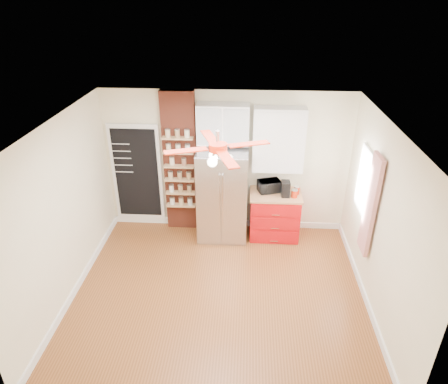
# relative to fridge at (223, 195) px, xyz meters

# --- Properties ---
(floor) EXTENTS (4.50, 4.50, 0.00)m
(floor) POSITION_rel_fridge_xyz_m (0.05, -1.63, -0.88)
(floor) COLOR brown
(floor) RESTS_ON ground
(ceiling) EXTENTS (4.50, 4.50, 0.00)m
(ceiling) POSITION_rel_fridge_xyz_m (0.05, -1.63, 1.83)
(ceiling) COLOR white
(ceiling) RESTS_ON wall_back
(wall_back) EXTENTS (4.50, 0.02, 2.70)m
(wall_back) POSITION_rel_fridge_xyz_m (0.05, 0.37, 0.48)
(wall_back) COLOR beige
(wall_back) RESTS_ON floor
(wall_front) EXTENTS (4.50, 0.02, 2.70)m
(wall_front) POSITION_rel_fridge_xyz_m (0.05, -3.63, 0.48)
(wall_front) COLOR beige
(wall_front) RESTS_ON floor
(wall_left) EXTENTS (0.02, 4.00, 2.70)m
(wall_left) POSITION_rel_fridge_xyz_m (-2.20, -1.63, 0.48)
(wall_left) COLOR beige
(wall_left) RESTS_ON floor
(wall_right) EXTENTS (0.02, 4.00, 2.70)m
(wall_right) POSITION_rel_fridge_xyz_m (2.30, -1.63, 0.48)
(wall_right) COLOR beige
(wall_right) RESTS_ON floor
(chalkboard) EXTENTS (0.95, 0.05, 1.95)m
(chalkboard) POSITION_rel_fridge_xyz_m (-1.65, 0.33, 0.23)
(chalkboard) COLOR white
(chalkboard) RESTS_ON wall_back
(brick_pillar) EXTENTS (0.60, 0.16, 2.70)m
(brick_pillar) POSITION_rel_fridge_xyz_m (-0.80, 0.29, 0.48)
(brick_pillar) COLOR brown
(brick_pillar) RESTS_ON floor
(fridge) EXTENTS (0.90, 0.70, 1.75)m
(fridge) POSITION_rel_fridge_xyz_m (0.00, 0.00, 0.00)
(fridge) COLOR silver
(fridge) RESTS_ON floor
(upper_glass_cabinet) EXTENTS (0.90, 0.35, 0.70)m
(upper_glass_cabinet) POSITION_rel_fridge_xyz_m (0.00, 0.20, 1.27)
(upper_glass_cabinet) COLOR white
(upper_glass_cabinet) RESTS_ON wall_back
(red_cabinet) EXTENTS (0.94, 0.64, 0.90)m
(red_cabinet) POSITION_rel_fridge_xyz_m (0.97, 0.05, -0.42)
(red_cabinet) COLOR #B20B0F
(red_cabinet) RESTS_ON floor
(upper_shelf_unit) EXTENTS (0.90, 0.30, 1.15)m
(upper_shelf_unit) POSITION_rel_fridge_xyz_m (0.97, 0.22, 1.00)
(upper_shelf_unit) COLOR white
(upper_shelf_unit) RESTS_ON wall_back
(window) EXTENTS (0.04, 0.75, 1.05)m
(window) POSITION_rel_fridge_xyz_m (2.28, -0.73, 0.68)
(window) COLOR white
(window) RESTS_ON wall_right
(curtain) EXTENTS (0.06, 0.40, 1.55)m
(curtain) POSITION_rel_fridge_xyz_m (2.23, -1.28, 0.57)
(curtain) COLOR #AD1B17
(curtain) RESTS_ON wall_right
(ceiling_fan) EXTENTS (1.40, 1.40, 0.44)m
(ceiling_fan) POSITION_rel_fridge_xyz_m (0.05, -1.63, 1.55)
(ceiling_fan) COLOR silver
(ceiling_fan) RESTS_ON ceiling
(toaster_oven) EXTENTS (0.46, 0.38, 0.22)m
(toaster_oven) POSITION_rel_fridge_xyz_m (0.85, 0.14, 0.13)
(toaster_oven) COLOR black
(toaster_oven) RESTS_ON red_cabinet
(coffee_maker) EXTENTS (0.15, 0.20, 0.29)m
(coffee_maker) POSITION_rel_fridge_xyz_m (1.13, -0.02, 0.17)
(coffee_maker) COLOR black
(coffee_maker) RESTS_ON red_cabinet
(canister_left) EXTENTS (0.13, 0.13, 0.14)m
(canister_left) POSITION_rel_fridge_xyz_m (1.29, -0.06, 0.09)
(canister_left) COLOR red
(canister_left) RESTS_ON red_cabinet
(canister_right) EXTENTS (0.13, 0.13, 0.14)m
(canister_right) POSITION_rel_fridge_xyz_m (1.34, 0.07, 0.10)
(canister_right) COLOR #A81C09
(canister_right) RESTS_ON red_cabinet
(pantry_jar_oats) EXTENTS (0.09, 0.09, 0.14)m
(pantry_jar_oats) POSITION_rel_fridge_xyz_m (-0.93, 0.18, 0.57)
(pantry_jar_oats) COLOR beige
(pantry_jar_oats) RESTS_ON brick_pillar
(pantry_jar_beans) EXTENTS (0.09, 0.09, 0.13)m
(pantry_jar_beans) POSITION_rel_fridge_xyz_m (-0.71, 0.16, 0.56)
(pantry_jar_beans) COLOR #895C46
(pantry_jar_beans) RESTS_ON brick_pillar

